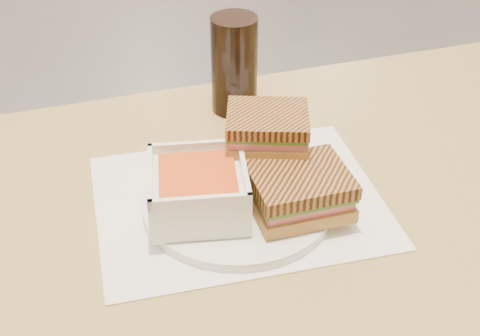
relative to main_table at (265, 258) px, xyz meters
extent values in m
cube|color=#9E814D|center=(0.00, 0.00, 0.10)|extent=(1.24, 0.77, 0.03)
cylinder|color=#9E814D|center=(0.53, 0.33, -0.28)|extent=(0.06, 0.06, 0.72)
cube|color=white|center=(-0.04, 0.00, 0.12)|extent=(0.39, 0.31, 0.00)
cylinder|color=white|center=(-0.04, -0.01, 0.12)|extent=(0.26, 0.26, 0.01)
cube|color=white|center=(-0.10, -0.02, 0.16)|extent=(0.14, 0.14, 0.05)
cube|color=red|center=(-0.10, -0.02, 0.19)|extent=(0.11, 0.11, 0.01)
cube|color=white|center=(-0.04, -0.03, 0.19)|extent=(0.02, 0.13, 0.01)
cube|color=white|center=(-0.16, -0.01, 0.19)|extent=(0.02, 0.13, 0.01)
cube|color=white|center=(-0.09, 0.04, 0.19)|extent=(0.13, 0.02, 0.01)
cube|color=white|center=(-0.11, -0.08, 0.19)|extent=(0.13, 0.02, 0.01)
cube|color=#C08844|center=(0.03, -0.05, 0.14)|extent=(0.13, 0.11, 0.02)
cube|color=#D46973|center=(0.03, -0.05, 0.16)|extent=(0.12, 0.10, 0.01)
cube|color=#386B23|center=(0.03, -0.05, 0.17)|extent=(0.13, 0.11, 0.01)
cube|color=brown|center=(0.03, -0.05, 0.18)|extent=(0.13, 0.11, 0.02)
cube|color=#C08844|center=(0.01, 0.04, 0.19)|extent=(0.13, 0.12, 0.02)
cube|color=#D46973|center=(0.01, 0.04, 0.20)|extent=(0.12, 0.11, 0.01)
cube|color=#386B23|center=(0.01, 0.04, 0.21)|extent=(0.13, 0.11, 0.01)
cube|color=brown|center=(0.01, 0.04, 0.22)|extent=(0.13, 0.12, 0.02)
cylinder|color=black|center=(0.02, 0.25, 0.20)|extent=(0.08, 0.08, 0.16)
camera|label=1|loc=(-0.21, -0.69, 0.68)|focal=49.01mm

